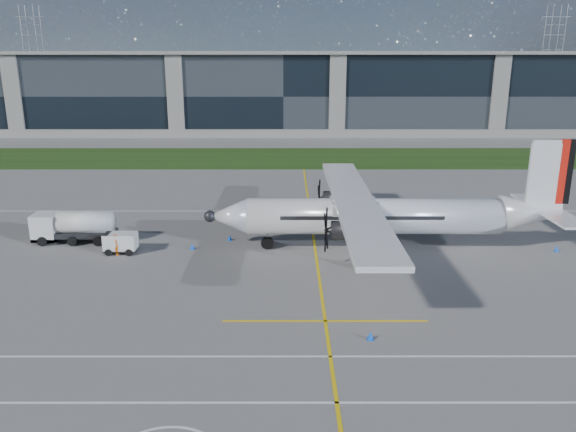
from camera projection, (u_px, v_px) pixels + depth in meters
ground at (282, 168)px, 76.97m from camera, size 400.00×400.00×0.00m
grass_strip at (282, 158)px, 84.65m from camera, size 400.00×18.00×0.04m
terminal_building at (284, 93)px, 113.33m from camera, size 120.00×20.00×15.00m
tree_line at (285, 95)px, 172.23m from camera, size 400.00×6.00×6.00m
pylon_west at (34, 55)px, 178.48m from camera, size 9.00×4.60×30.00m
pylon_east at (552, 55)px, 178.57m from camera, size 9.00×4.60×30.00m
yellow_taxiway_centerline at (313, 236)px, 48.14m from camera, size 0.20×70.00×0.01m
white_lane_line at (270, 403)px, 25.08m from camera, size 90.00×0.15×0.01m
turboprop_aircraft at (388, 196)px, 43.75m from camera, size 28.31×29.36×8.81m
fuel_tanker_truck at (68, 227)px, 46.28m from camera, size 6.95×2.26×2.61m
baggage_tug at (121, 243)px, 43.90m from camera, size 2.64×1.58×1.58m
ground_crew_person at (117, 243)px, 43.34m from camera, size 0.68×0.86×1.89m
safety_cone_stbdwing at (340, 201)px, 58.82m from camera, size 0.36×0.36×0.50m
safety_cone_tail at (557, 249)px, 44.29m from camera, size 0.36×0.36×0.50m
safety_cone_portwing at (370, 335)px, 30.59m from camera, size 0.36×0.36×0.50m
safety_cone_fwd at (192, 246)px, 44.85m from camera, size 0.36×0.36×0.50m
safety_cone_nose_stbd at (230, 237)px, 46.98m from camera, size 0.36×0.36×0.50m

